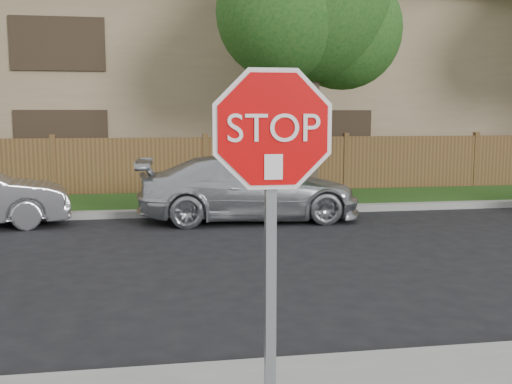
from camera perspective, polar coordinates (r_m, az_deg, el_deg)
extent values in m
plane|color=black|center=(5.61, 5.32, -16.09)|extent=(90.00, 90.00, 0.00)
cube|color=gray|center=(13.36, -3.64, -1.87)|extent=(70.00, 0.30, 0.15)
cube|color=#1E4714|center=(14.99, -4.29, -0.91)|extent=(70.00, 3.00, 0.12)
cube|color=brown|center=(16.49, -4.83, 2.43)|extent=(70.00, 0.12, 1.60)
cube|color=#987E5E|center=(22.02, -6.11, 9.41)|extent=(34.00, 8.00, 6.00)
cube|color=brown|center=(22.37, -6.23, 17.76)|extent=(35.20, 9.20, 0.50)
cylinder|color=#382B21|center=(15.17, 5.18, 6.38)|extent=(0.44, 0.44, 3.92)
sphere|color=#194716|center=(15.40, 5.31, 17.39)|extent=(3.80, 3.80, 3.80)
sphere|color=#194716|center=(15.84, 8.26, 15.01)|extent=(3.00, 3.00, 3.00)
sphere|color=#194716|center=(14.78, 2.58, 16.73)|extent=(3.20, 3.20, 3.20)
cube|color=gray|center=(3.73, 1.37, -7.93)|extent=(0.06, 0.06, 2.30)
cylinder|color=white|center=(3.54, 1.62, 5.99)|extent=(1.01, 0.02, 1.01)
cylinder|color=red|center=(3.53, 1.66, 5.99)|extent=(0.93, 0.02, 0.93)
cube|color=white|center=(3.52, 1.69, 2.40)|extent=(0.11, 0.00, 0.15)
imported|color=silver|center=(12.62, -0.70, 0.35)|extent=(4.71, 2.02, 1.35)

